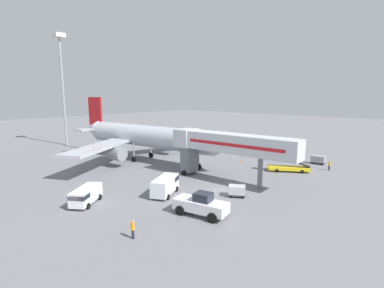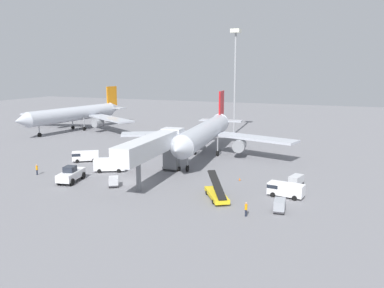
# 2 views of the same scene
# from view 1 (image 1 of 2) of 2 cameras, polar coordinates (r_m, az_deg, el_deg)

# --- Properties ---
(ground_plane) EXTENTS (300.00, 300.00, 0.00)m
(ground_plane) POSITION_cam_1_polar(r_m,az_deg,el_deg) (40.45, 5.97, -9.05)
(ground_plane) COLOR slate
(airplane_at_gate) EXTENTS (36.96, 39.48, 12.39)m
(airplane_at_gate) POSITION_cam_1_polar(r_m,az_deg,el_deg) (58.19, -9.39, 1.50)
(airplane_at_gate) COLOR #B7BCC6
(airplane_at_gate) RESTS_ON ground
(jet_bridge) EXTENTS (4.34, 20.24, 7.39)m
(jet_bridge) POSITION_cam_1_polar(r_m,az_deg,el_deg) (43.40, 6.40, -0.16)
(jet_bridge) COLOR silver
(jet_bridge) RESTS_ON ground
(pushback_tug) EXTENTS (3.54, 6.29, 2.60)m
(pushback_tug) POSITION_cam_1_polar(r_m,az_deg,el_deg) (32.05, 1.78, -11.83)
(pushback_tug) COLOR white
(pushback_tug) RESTS_ON ground
(belt_loader_truck) EXTENTS (5.32, 6.77, 3.22)m
(belt_loader_truck) POSITION_cam_1_polar(r_m,az_deg,el_deg) (52.27, 18.42, -4.31)
(belt_loader_truck) COLOR yellow
(belt_loader_truck) RESTS_ON ground
(service_van_mid_left) EXTENTS (5.67, 4.18, 2.28)m
(service_van_mid_left) POSITION_cam_1_polar(r_m,az_deg,el_deg) (38.61, -5.20, -7.92)
(service_van_mid_left) COLOR white
(service_van_mid_left) RESTS_ON ground
(service_van_far_center) EXTENTS (5.12, 2.80, 1.89)m
(service_van_far_center) POSITION_cam_1_polar(r_m,az_deg,el_deg) (61.60, 17.74, -1.90)
(service_van_far_center) COLOR white
(service_van_far_center) RESTS_ON ground
(service_van_near_left) EXTENTS (5.14, 4.40, 1.97)m
(service_van_near_left) POSITION_cam_1_polar(r_m,az_deg,el_deg) (37.35, -20.14, -9.37)
(service_van_near_left) COLOR white
(service_van_near_left) RESTS_ON ground
(baggage_cart_far_right) EXTENTS (2.32, 2.52, 1.44)m
(baggage_cart_far_right) POSITION_cam_1_polar(r_m,az_deg,el_deg) (38.16, 8.80, -9.01)
(baggage_cart_far_right) COLOR #38383D
(baggage_cart_far_right) RESTS_ON ground
(baggage_cart_rear_right) EXTENTS (2.12, 3.06, 1.56)m
(baggage_cart_rear_right) POSITION_cam_1_polar(r_m,az_deg,el_deg) (64.93, 13.11, -1.32)
(baggage_cart_rear_right) COLOR #38383D
(baggage_cart_rear_right) RESTS_ON ground
(baggage_cart_outer_right) EXTENTS (1.57, 2.53, 1.57)m
(baggage_cart_outer_right) POSITION_cam_1_polar(r_m,az_deg,el_deg) (59.77, 23.45, -2.81)
(baggage_cart_outer_right) COLOR #38383D
(baggage_cart_outer_right) RESTS_ON ground
(ground_crew_worker_foreground) EXTENTS (0.47, 0.47, 1.78)m
(ground_crew_worker_foreground) POSITION_cam_1_polar(r_m,az_deg,el_deg) (55.60, 25.31, -3.74)
(ground_crew_worker_foreground) COLOR #1E2333
(ground_crew_worker_foreground) RESTS_ON ground
(ground_crew_worker_midground) EXTENTS (0.43, 0.43, 1.80)m
(ground_crew_worker_midground) POSITION_cam_1_polar(r_m,az_deg,el_deg) (27.91, -11.53, -15.98)
(ground_crew_worker_midground) COLOR #1E2333
(ground_crew_worker_midground) RESTS_ON ground
(safety_cone_alpha) EXTENTS (0.32, 0.32, 0.49)m
(safety_cone_alpha) POSITION_cam_1_polar(r_m,az_deg,el_deg) (57.39, 9.42, -3.26)
(safety_cone_alpha) COLOR black
(safety_cone_alpha) RESTS_ON ground
(apron_light_mast) EXTENTS (2.40, 2.40, 27.72)m
(apron_light_mast) POSITION_cam_1_polar(r_m,az_deg,el_deg) (81.27, -24.21, 13.11)
(apron_light_mast) COLOR #93969B
(apron_light_mast) RESTS_ON ground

